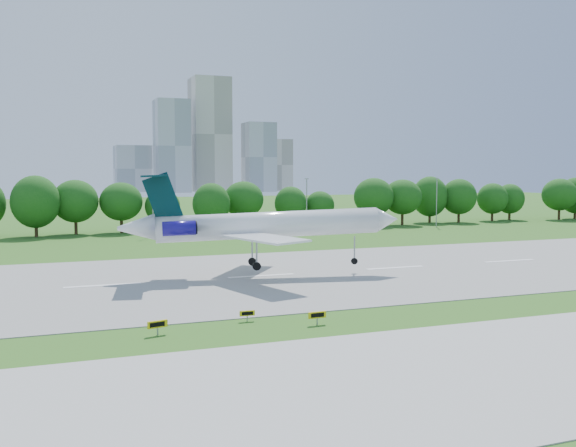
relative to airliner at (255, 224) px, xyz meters
The scene contains 10 objects.
ground 32.54m from the airliner, 127.27° to the right, with size 600.00×600.00×0.00m, color #2C5F19.
runway 20.43m from the airliner, behind, with size 400.00×45.00×0.08m, color gray.
taxiway 47.89m from the airliner, 113.98° to the right, with size 400.00×23.00×0.08m, color #ADADA8.
tree_line 69.41m from the airliner, 106.12° to the left, with size 288.40×8.40×10.40m.
light_poles 60.72m from the airliner, 111.01° to the left, with size 175.90×0.25×12.19m.
skyline 374.89m from the airliner, 77.51° to the left, with size 127.00×52.00×80.00m.
airliner is the anchor object (origin of this frame).
taxi_sign_left 31.59m from the airliner, 123.13° to the right, with size 1.74×0.59×1.23m.
taxi_sign_centre 28.20m from the airliner, 96.33° to the right, with size 1.70×0.29×1.19m.
taxi_sign_right 26.08m from the airliner, 109.54° to the right, with size 1.42×0.22×0.99m.
Camera 1 is at (-6.21, -53.78, 13.59)m, focal length 40.00 mm.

